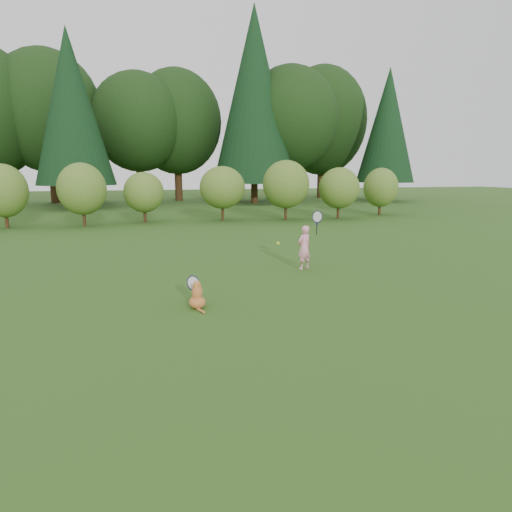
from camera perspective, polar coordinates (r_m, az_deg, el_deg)
name	(u,v)px	position (r m, az deg, el deg)	size (l,w,h in m)	color
ground	(257,302)	(7.82, 0.07, -6.22)	(100.00, 100.00, 0.00)	#315117
shrub_row	(185,192)	(20.33, -9.40, 8.41)	(28.00, 3.00, 2.80)	#586C21
woodland_backdrop	(168,92)	(30.71, -11.69, 20.66)	(48.00, 10.00, 15.00)	black
child	(305,246)	(10.42, 6.50, 1.29)	(0.63, 0.45, 1.59)	pink
cat	(197,294)	(7.54, -7.88, -5.00)	(0.38, 0.72, 0.65)	#B45022
tennis_ball	(278,243)	(9.73, 2.97, 1.72)	(0.08, 0.08, 0.08)	#C8E01A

